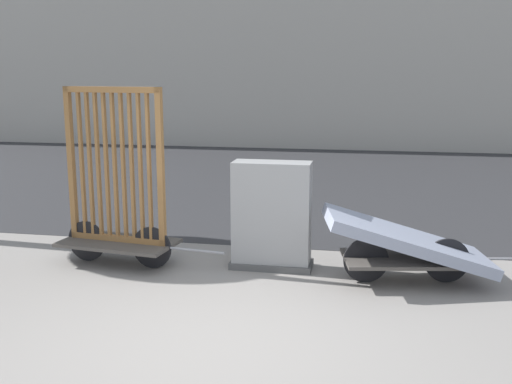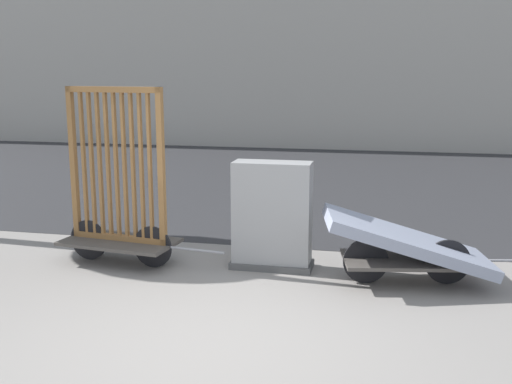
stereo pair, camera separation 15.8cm
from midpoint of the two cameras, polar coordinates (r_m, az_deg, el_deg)
The scene contains 5 objects.
ground_plane at distance 5.43m, azimuth -4.87°, elevation -14.28°, with size 60.00×60.00×0.00m, color gray.
road_strip at distance 13.33m, azimuth 4.82°, elevation 1.20°, with size 56.00×10.67×0.01m.
bike_cart_with_bedframe at distance 7.51m, azimuth -13.68°, elevation -1.21°, with size 2.14×0.91×2.18m.
bike_cart_with_mattress at distance 6.93m, azimuth 13.60°, elevation -4.85°, with size 2.37×1.24×0.83m.
utility_cabinet at distance 7.21m, azimuth 0.88°, elevation -2.58°, with size 0.99×0.43×1.30m.
Camera 1 is at (1.28, -4.72, 2.34)m, focal length 42.00 mm.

